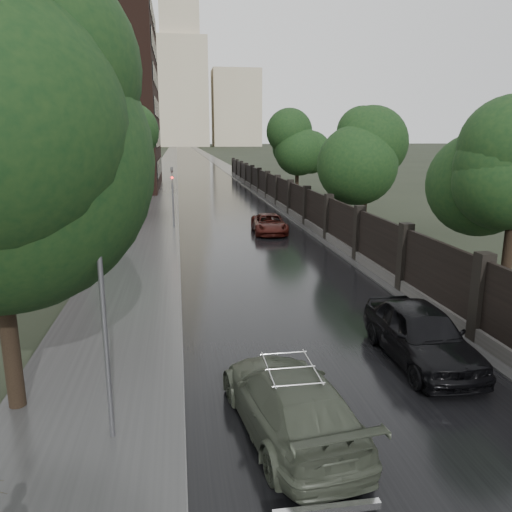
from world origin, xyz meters
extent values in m
plane|color=black|center=(0.00, 0.00, 0.00)|extent=(800.00, 800.00, 0.00)
cube|color=black|center=(0.00, 190.00, 0.01)|extent=(8.00, 420.00, 0.02)
cube|color=#2D2D2D|center=(-6.00, 190.00, 0.08)|extent=(4.00, 420.00, 0.16)
cube|color=#2D2D2D|center=(5.50, 190.00, 0.04)|extent=(3.00, 420.00, 0.08)
cube|color=#383533|center=(4.60, 32.00, 0.25)|extent=(0.40, 75.00, 0.50)
cube|color=black|center=(4.60, 32.00, 1.50)|extent=(0.15, 75.00, 2.00)
cube|color=black|center=(4.60, 70.00, 1.35)|extent=(0.45, 0.45, 2.70)
cylinder|color=black|center=(-8.00, 30.00, 2.93)|extent=(0.36, 0.36, 5.85)
sphere|color=black|center=(-8.00, 30.00, 5.27)|extent=(4.25, 4.25, 4.25)
cylinder|color=black|center=(7.50, 8.00, 2.76)|extent=(0.36, 0.36, 5.53)
cylinder|color=black|center=(7.50, 22.00, 2.76)|extent=(0.36, 0.36, 5.53)
sphere|color=black|center=(7.50, 22.00, 4.97)|extent=(4.08, 4.08, 4.08)
cylinder|color=black|center=(7.50, 40.00, 2.76)|extent=(0.36, 0.36, 5.53)
sphere|color=black|center=(7.50, 40.00, 4.97)|extent=(4.08, 4.08, 4.08)
cylinder|color=#59595E|center=(-5.40, 1.50, 2.50)|extent=(0.10, 0.10, 5.00)
cube|color=#59595E|center=(-5.40, 1.50, 5.05)|extent=(0.25, 0.12, 0.12)
cylinder|color=#59595E|center=(-4.30, 25.00, 1.50)|extent=(0.12, 0.12, 3.00)
imported|color=#59595E|center=(-4.30, 25.00, 3.50)|extent=(0.16, 0.20, 1.00)
sphere|color=#FF0C0C|center=(-4.30, 24.85, 3.35)|extent=(0.14, 0.14, 0.14)
cube|color=black|center=(-18.00, 52.00, 10.00)|extent=(24.00, 18.00, 20.00)
cube|color=tan|center=(-32.00, 300.00, 22.00)|extent=(28.00, 22.00, 44.00)
cube|color=tan|center=(32.00, 300.00, 22.00)|extent=(28.00, 22.00, 44.00)
cube|color=tan|center=(0.00, 300.00, 30.00)|extent=(30.00, 30.00, 60.00)
cube|color=tan|center=(0.00, 300.00, 70.00)|extent=(22.00, 22.00, 40.00)
imported|color=#3E4436|center=(-1.87, 1.30, 0.70)|extent=(2.59, 5.02, 1.39)
imported|color=black|center=(2.33, 4.04, 0.78)|extent=(1.88, 4.61, 1.57)
imported|color=black|center=(1.60, 22.59, 0.60)|extent=(2.21, 4.40, 1.20)
camera|label=1|loc=(-3.95, -7.57, 5.91)|focal=35.00mm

